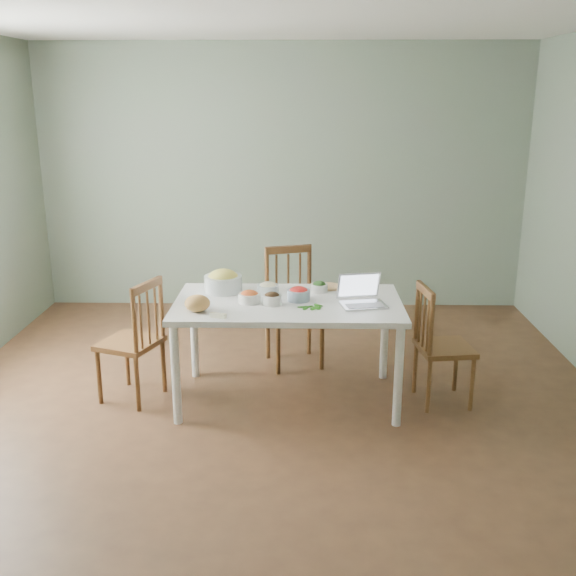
{
  "coord_description": "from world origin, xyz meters",
  "views": [
    {
      "loc": [
        0.2,
        -4.38,
        2.2
      ],
      "look_at": [
        0.11,
        0.17,
        0.86
      ],
      "focal_mm": 41.47,
      "sensor_mm": 36.0,
      "label": 1
    }
  ],
  "objects_px": {
    "bowl_squash": "(223,281)",
    "laptop": "(364,292)",
    "chair_left": "(130,340)",
    "bread_boule": "(197,303)",
    "chair_far": "(294,308)",
    "chair_right": "(445,345)",
    "dining_table": "(288,351)"
  },
  "relations": [
    {
      "from": "chair_right",
      "to": "bread_boule",
      "type": "xyz_separation_m",
      "value": [
        -1.76,
        -0.22,
        0.38
      ]
    },
    {
      "from": "chair_right",
      "to": "bread_boule",
      "type": "bearing_deg",
      "value": 89.97
    },
    {
      "from": "dining_table",
      "to": "bowl_squash",
      "type": "xyz_separation_m",
      "value": [
        -0.49,
        0.24,
        0.46
      ]
    },
    {
      "from": "bowl_squash",
      "to": "laptop",
      "type": "relative_size",
      "value": 0.92
    },
    {
      "from": "dining_table",
      "to": "chair_right",
      "type": "bearing_deg",
      "value": -0.69
    },
    {
      "from": "dining_table",
      "to": "bowl_squash",
      "type": "height_order",
      "value": "bowl_squash"
    },
    {
      "from": "chair_far",
      "to": "laptop",
      "type": "bearing_deg",
      "value": -74.0
    },
    {
      "from": "chair_far",
      "to": "chair_left",
      "type": "distance_m",
      "value": 1.38
    },
    {
      "from": "dining_table",
      "to": "chair_left",
      "type": "height_order",
      "value": "chair_left"
    },
    {
      "from": "dining_table",
      "to": "chair_right",
      "type": "height_order",
      "value": "chair_right"
    },
    {
      "from": "chair_far",
      "to": "laptop",
      "type": "xyz_separation_m",
      "value": [
        0.5,
        -0.77,
        0.38
      ]
    },
    {
      "from": "dining_table",
      "to": "chair_far",
      "type": "distance_m",
      "value": 0.69
    },
    {
      "from": "chair_left",
      "to": "bowl_squash",
      "type": "distance_m",
      "value": 0.81
    },
    {
      "from": "chair_right",
      "to": "bowl_squash",
      "type": "distance_m",
      "value": 1.7
    },
    {
      "from": "bowl_squash",
      "to": "chair_right",
      "type": "bearing_deg",
      "value": -8.81
    },
    {
      "from": "chair_far",
      "to": "chair_right",
      "type": "height_order",
      "value": "chair_far"
    },
    {
      "from": "chair_far",
      "to": "chair_left",
      "type": "xyz_separation_m",
      "value": [
        -1.2,
        -0.68,
        -0.03
      ]
    },
    {
      "from": "chair_far",
      "to": "chair_right",
      "type": "bearing_deg",
      "value": -48.8
    },
    {
      "from": "bowl_squash",
      "to": "laptop",
      "type": "bearing_deg",
      "value": -18.03
    },
    {
      "from": "chair_far",
      "to": "laptop",
      "type": "height_order",
      "value": "chair_far"
    },
    {
      "from": "chair_left",
      "to": "bread_boule",
      "type": "height_order",
      "value": "chair_left"
    },
    {
      "from": "chair_left",
      "to": "chair_right",
      "type": "relative_size",
      "value": 1.04
    },
    {
      "from": "chair_left",
      "to": "chair_far",
      "type": "bearing_deg",
      "value": 139.93
    },
    {
      "from": "bread_boule",
      "to": "chair_right",
      "type": "bearing_deg",
      "value": 7.23
    },
    {
      "from": "chair_far",
      "to": "chair_left",
      "type": "bearing_deg",
      "value": -167.2
    },
    {
      "from": "chair_left",
      "to": "bowl_squash",
      "type": "xyz_separation_m",
      "value": [
        0.67,
        0.24,
        0.39
      ]
    },
    {
      "from": "chair_far",
      "to": "bread_boule",
      "type": "height_order",
      "value": "chair_far"
    },
    {
      "from": "chair_left",
      "to": "bowl_squash",
      "type": "bearing_deg",
      "value": 130.21
    },
    {
      "from": "bowl_squash",
      "to": "dining_table",
      "type": "bearing_deg",
      "value": -25.95
    },
    {
      "from": "dining_table",
      "to": "bowl_squash",
      "type": "distance_m",
      "value": 0.72
    },
    {
      "from": "dining_table",
      "to": "chair_left",
      "type": "xyz_separation_m",
      "value": [
        -1.16,
        -0.0,
        0.08
      ]
    },
    {
      "from": "chair_left",
      "to": "chair_right",
      "type": "xyz_separation_m",
      "value": [
        2.31,
        -0.01,
        -0.02
      ]
    }
  ]
}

